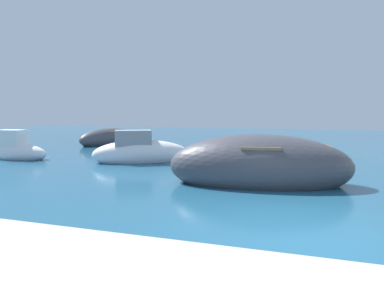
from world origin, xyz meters
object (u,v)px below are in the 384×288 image
(moored_boat_2, at_px, (108,139))
(moored_boat_5, at_px, (140,152))
(moored_boat_1, at_px, (298,154))
(moored_boat_0, at_px, (16,151))
(moored_boat_6, at_px, (259,166))

(moored_boat_2, distance_m, moored_boat_5, 8.87)
(moored_boat_2, xyz_separation_m, moored_boat_5, (5.74, -6.76, 0.03))
(moored_boat_5, bearing_deg, moored_boat_1, -9.36)
(moored_boat_1, xyz_separation_m, moored_boat_2, (-12.24, 4.52, 0.05))
(moored_boat_1, bearing_deg, moored_boat_0, 27.93)
(moored_boat_2, xyz_separation_m, moored_boat_6, (11.21, -9.83, 0.14))
(moored_boat_0, relative_size, moored_boat_5, 0.73)
(moored_boat_0, relative_size, moored_boat_2, 0.64)
(moored_boat_5, height_order, moored_boat_6, moored_boat_6)
(moored_boat_2, height_order, moored_boat_5, moored_boat_5)
(moored_boat_1, bearing_deg, moored_boat_6, 92.80)
(moored_boat_2, bearing_deg, moored_boat_0, -165.74)
(moored_boat_0, xyz_separation_m, moored_boat_6, (11.39, -2.17, 0.14))
(moored_boat_0, distance_m, moored_boat_1, 12.81)
(moored_boat_0, height_order, moored_boat_1, moored_boat_0)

